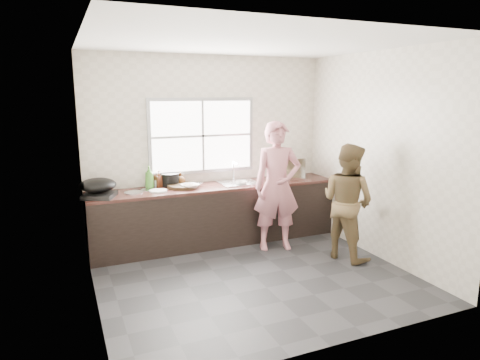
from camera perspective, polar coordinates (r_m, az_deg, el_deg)
name	(u,v)px	position (r m, az deg, el deg)	size (l,w,h in m)	color
floor	(253,276)	(5.30, 1.81, -12.67)	(3.60, 3.20, 0.01)	#29292C
ceiling	(255,42)	(4.86, 2.02, 17.90)	(3.60, 3.20, 0.01)	silver
wall_back	(209,149)	(6.37, -4.21, 4.16)	(3.60, 0.01, 2.70)	beige
wall_left	(88,178)	(4.46, -19.63, 0.31)	(0.01, 3.20, 2.70)	silver
wall_right	(379,156)	(5.88, 18.08, 3.00)	(0.01, 3.20, 2.70)	beige
wall_front	(338,196)	(3.54, 12.94, -2.11)	(3.60, 0.01, 2.70)	beige
cabinet	(217,215)	(6.27, -3.14, -4.72)	(3.60, 0.62, 0.82)	black
countertop	(216,187)	(6.17, -3.19, -0.89)	(3.60, 0.64, 0.04)	#331915
sink	(239,183)	(6.29, -0.19, -0.40)	(0.55, 0.45, 0.02)	silver
faucet	(233,171)	(6.44, -0.88, 1.21)	(0.02, 0.02, 0.30)	silver
window_frame	(202,136)	(6.30, -5.05, 5.90)	(1.60, 0.05, 1.10)	#9EA0A5
window_glazing	(203,136)	(6.28, -4.98, 5.88)	(1.50, 0.01, 1.00)	white
woman	(277,190)	(5.95, 4.97, -1.39)	(0.61, 0.40, 1.68)	#C2747F
person_side	(347,202)	(5.79, 14.12, -2.81)	(0.75, 0.58, 1.53)	brown
cutting_board	(182,186)	(6.06, -7.68, -0.79)	(0.43, 0.43, 0.04)	black
cleaver	(196,184)	(6.08, -5.85, -0.52)	(0.18, 0.09, 0.01)	silver
bowl_mince	(190,186)	(5.99, -6.68, -0.84)	(0.24, 0.24, 0.06)	silver
bowl_crabs	(276,181)	(6.37, 4.85, -0.07)	(0.17, 0.17, 0.05)	white
bowl_held	(241,182)	(6.18, 0.15, -0.33)	(0.21, 0.21, 0.07)	silver
black_pot	(170,180)	(6.18, -9.29, 0.05)	(0.25, 0.25, 0.18)	black
plate_food	(158,191)	(5.87, -10.84, -1.43)	(0.24, 0.24, 0.02)	silver
bottle_green	(149,177)	(6.06, -12.01, 0.38)	(0.12, 0.12, 0.32)	#3C7927
bottle_brown_tall	(159,179)	(6.15, -10.77, 0.10)	(0.10, 0.10, 0.22)	#482112
bottle_brown_short	(180,179)	(6.22, -7.95, 0.11)	(0.13, 0.13, 0.17)	#482A12
glass_jar	(157,183)	(6.15, -11.03, -0.46)	(0.07, 0.07, 0.10)	#B9BDC0
burner	(99,195)	(5.72, -18.23, -1.96)	(0.37, 0.37, 0.06)	black
wok	(98,185)	(5.76, -18.44, -0.65)	(0.47, 0.47, 0.18)	black
dish_rack	(288,168)	(6.64, 6.46, 1.60)	(0.44, 0.31, 0.33)	white
pot_lid_left	(134,192)	(5.86, -13.98, -1.62)	(0.25, 0.25, 0.01)	silver
pot_lid_right	(149,190)	(5.98, -12.00, -1.26)	(0.23, 0.23, 0.01)	silver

